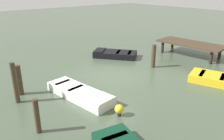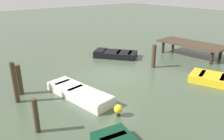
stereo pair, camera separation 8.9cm
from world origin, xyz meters
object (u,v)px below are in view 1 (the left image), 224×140
(dock_segment, at_px, (191,44))
(mooring_piling_far_left, at_px, (15,83))
(mooring_piling_far_right, at_px, (153,56))
(rowboat_black, at_px, (115,54))
(mooring_piling_near_right, at_px, (19,80))
(rowboat_white, at_px, (80,93))
(marker_buoy, at_px, (119,109))
(mooring_piling_mid_right, at_px, (37,116))

(dock_segment, relative_size, mooring_piling_far_left, 2.60)
(mooring_piling_far_right, bearing_deg, rowboat_black, -172.60)
(mooring_piling_near_right, xyz_separation_m, mooring_piling_far_left, (0.70, -0.38, 0.20))
(rowboat_black, relative_size, mooring_piling_far_right, 2.20)
(dock_segment, distance_m, rowboat_white, 9.63)
(dock_segment, bearing_deg, mooring_piling_near_right, -102.62)
(mooring_piling_far_right, height_order, marker_buoy, mooring_piling_far_right)
(mooring_piling_far_left, bearing_deg, rowboat_white, 59.58)
(dock_segment, distance_m, mooring_piling_far_left, 11.95)
(mooring_piling_far_right, relative_size, mooring_piling_far_left, 0.79)
(dock_segment, relative_size, rowboat_white, 1.30)
(rowboat_white, xyz_separation_m, marker_buoy, (2.28, 0.35, 0.07))
(mooring_piling_far_left, bearing_deg, mooring_piling_mid_right, -3.70)
(mooring_piling_near_right, relative_size, mooring_piling_far_right, 1.00)
(mooring_piling_mid_right, bearing_deg, mooring_piling_far_right, 102.66)
(dock_segment, relative_size, mooring_piling_near_right, 3.31)
(dock_segment, height_order, mooring_piling_near_right, mooring_piling_near_right)
(rowboat_black, distance_m, mooring_piling_far_right, 3.23)
(rowboat_white, bearing_deg, mooring_piling_near_right, -144.85)
(mooring_piling_mid_right, bearing_deg, mooring_piling_far_left, 176.30)
(mooring_piling_far_left, distance_m, marker_buoy, 4.56)
(marker_buoy, bearing_deg, dock_segment, 106.61)
(dock_segment, height_order, mooring_piling_far_right, mooring_piling_far_right)
(mooring_piling_far_right, relative_size, mooring_piling_mid_right, 1.13)
(rowboat_white, xyz_separation_m, mooring_piling_mid_right, (1.28, -2.49, 0.42))
(rowboat_black, bearing_deg, mooring_piling_far_right, 150.34)
(rowboat_white, bearing_deg, marker_buoy, 0.61)
(rowboat_white, relative_size, mooring_piling_near_right, 2.54)
(mooring_piling_far_right, relative_size, marker_buoy, 3.01)
(marker_buoy, bearing_deg, rowboat_white, -171.34)
(marker_buoy, bearing_deg, mooring_piling_near_right, -152.26)
(dock_segment, distance_m, mooring_piling_near_right, 11.65)
(dock_segment, height_order, marker_buoy, dock_segment)
(rowboat_black, height_order, mooring_piling_far_left, mooring_piling_far_left)
(mooring_piling_mid_right, bearing_deg, mooring_piling_near_right, 170.66)
(dock_segment, height_order, mooring_piling_far_left, mooring_piling_far_left)
(dock_segment, bearing_deg, marker_buoy, -78.16)
(mooring_piling_far_left, xyz_separation_m, mooring_piling_mid_right, (2.64, -0.17, -0.28))
(mooring_piling_far_right, xyz_separation_m, marker_buoy, (2.83, -5.32, -0.44))
(mooring_piling_near_right, height_order, marker_buoy, mooring_piling_near_right)
(mooring_piling_far_right, distance_m, marker_buoy, 6.05)
(mooring_piling_mid_right, bearing_deg, dock_segment, 98.27)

